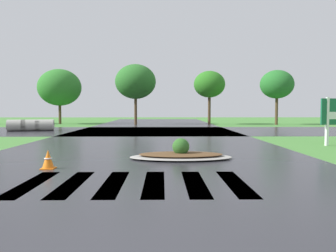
{
  "coord_description": "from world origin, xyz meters",
  "views": [
    {
      "loc": [
        0.63,
        -3.01,
        1.67
      ],
      "look_at": [
        0.85,
        10.5,
        0.98
      ],
      "focal_mm": 37.78,
      "sensor_mm": 36.0,
      "label": 1
    }
  ],
  "objects": [
    {
      "name": "traffic_cone",
      "position": [
        -2.49,
        6.62,
        0.25
      ],
      "size": [
        0.36,
        0.36,
        0.53
      ],
      "color": "orange",
      "rests_on": "ground"
    },
    {
      "name": "asphalt_roadway",
      "position": [
        0.0,
        10.0,
        0.0
      ],
      "size": [
        11.48,
        80.0,
        0.01
      ],
      "primitive_type": "cube",
      "color": "#2B2B30",
      "rests_on": "ground"
    },
    {
      "name": "drainage_pipe_stack",
      "position": [
        -8.88,
        22.62,
        0.42
      ],
      "size": [
        3.29,
        1.45,
        0.84
      ],
      "color": "#9E9B93",
      "rests_on": "ground"
    },
    {
      "name": "background_treeline",
      "position": [
        -4.75,
        33.03,
        4.0
      ],
      "size": [
        33.3,
        5.92,
        6.05
      ],
      "color": "#4C3823",
      "rests_on": "ground"
    },
    {
      "name": "asphalt_cross_road",
      "position": [
        0.0,
        22.65,
        0.0
      ],
      "size": [
        90.0,
        10.33,
        0.01
      ],
      "primitive_type": "cube",
      "color": "#2B2B30",
      "rests_on": "ground"
    },
    {
      "name": "median_island",
      "position": [
        1.24,
        8.49,
        0.14
      ],
      "size": [
        3.36,
        1.7,
        0.68
      ],
      "color": "#9E9B93",
      "rests_on": "ground"
    },
    {
      "name": "crosswalk_stripes",
      "position": [
        0.0,
        4.71,
        0.0
      ],
      "size": [
        4.95,
        2.83,
        0.01
      ],
      "color": "white",
      "rests_on": "ground"
    }
  ]
}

